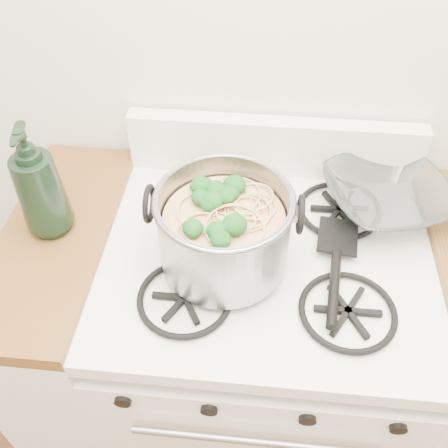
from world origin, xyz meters
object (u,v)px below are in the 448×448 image
(glass_bowl, at_px, (384,201))
(stock_pot, at_px, (224,231))
(gas_range, at_px, (258,356))
(bottle, at_px, (37,182))
(spatula, at_px, (338,234))

(glass_bowl, bearing_deg, stock_pot, -151.08)
(gas_range, height_order, bottle, bottle)
(stock_pot, bearing_deg, glass_bowl, 28.92)
(stock_pot, distance_m, glass_bowl, 0.43)
(stock_pot, distance_m, bottle, 0.42)
(glass_bowl, height_order, bottle, bottle)
(bottle, bearing_deg, glass_bowl, 0.57)
(spatula, height_order, glass_bowl, glass_bowl)
(gas_range, xyz_separation_m, glass_bowl, (0.28, 0.17, 0.50))
(gas_range, relative_size, bottle, 3.24)
(gas_range, distance_m, bottle, 0.81)
(gas_range, relative_size, spatula, 2.98)
(spatula, xyz_separation_m, glass_bowl, (0.12, 0.12, 0.00))
(glass_bowl, bearing_deg, gas_range, -148.87)
(spatula, bearing_deg, stock_pot, -154.35)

